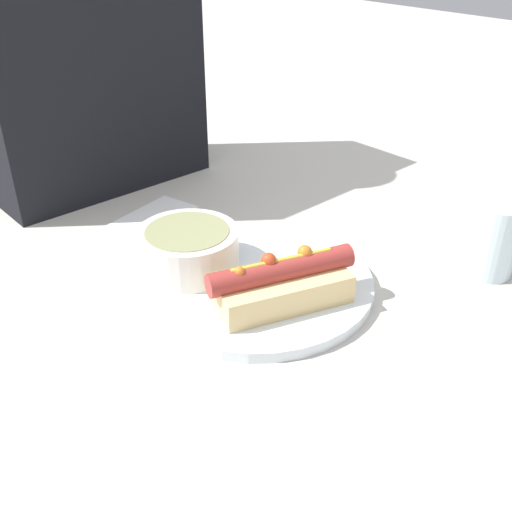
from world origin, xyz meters
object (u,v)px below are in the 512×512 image
(hot_dog, at_px, (281,283))
(soup_bowl, at_px, (188,248))
(spoon, at_px, (199,283))
(drinking_glass, at_px, (492,238))
(seated_diner, at_px, (80,29))

(hot_dog, bearing_deg, soup_bowl, 123.53)
(spoon, distance_m, drinking_glass, 0.36)
(spoon, height_order, drinking_glass, drinking_glass)
(hot_dog, bearing_deg, spoon, 139.12)
(hot_dog, relative_size, drinking_glass, 1.79)
(hot_dog, height_order, spoon, hot_dog)
(spoon, bearing_deg, hot_dog, -169.20)
(hot_dog, xyz_separation_m, seated_diner, (0.03, 0.46, 0.20))
(spoon, relative_size, seated_diner, 0.28)
(hot_dog, bearing_deg, drinking_glass, -4.86)
(hot_dog, relative_size, seated_diner, 0.30)
(drinking_glass, bearing_deg, soup_bowl, 139.80)
(soup_bowl, xyz_separation_m, spoon, (-0.02, -0.04, -0.02))
(spoon, height_order, seated_diner, seated_diner)
(hot_dog, xyz_separation_m, spoon, (-0.05, 0.09, -0.02))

